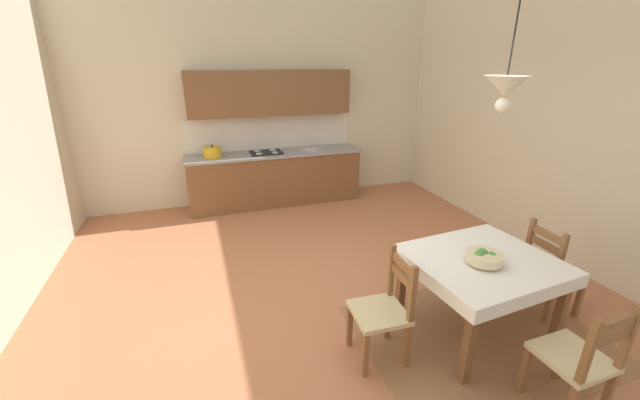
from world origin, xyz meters
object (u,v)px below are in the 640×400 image
(dining_chair_camera_side, at_px, (578,360))
(dining_chair_tv_side, at_px, (384,310))
(fruit_bowl, at_px, (484,257))
(kitchen_cabinetry, at_px, (274,154))
(dining_chair_window_side, at_px, (550,271))
(dining_table, at_px, (481,271))
(pendant_lamp, at_px, (506,87))

(dining_chair_camera_side, bearing_deg, dining_chair_tv_side, 137.98)
(fruit_bowl, bearing_deg, kitchen_cabinetry, 103.32)
(dining_chair_camera_side, height_order, dining_chair_window_side, same)
(dining_chair_tv_side, distance_m, fruit_bowl, 0.95)
(dining_table, height_order, dining_chair_camera_side, dining_chair_camera_side)
(kitchen_cabinetry, bearing_deg, dining_chair_window_side, -63.93)
(dining_chair_camera_side, relative_size, dining_chair_window_side, 1.00)
(dining_table, height_order, pendant_lamp, pendant_lamp)
(kitchen_cabinetry, height_order, dining_chair_window_side, kitchen_cabinetry)
(dining_chair_camera_side, height_order, fruit_bowl, dining_chair_camera_side)
(dining_table, xyz_separation_m, dining_chair_tv_side, (-0.93, -0.00, -0.18))
(dining_chair_window_side, bearing_deg, dining_chair_camera_side, -131.23)
(pendant_lamp, bearing_deg, dining_chair_window_side, -1.02)
(dining_chair_camera_side, distance_m, fruit_bowl, 0.92)
(dining_chair_window_side, xyz_separation_m, pendant_lamp, (-0.91, 0.02, 1.72))
(dining_chair_camera_side, xyz_separation_m, dining_chair_tv_side, (-1.00, 0.90, 0.00))
(kitchen_cabinetry, height_order, dining_chair_tv_side, kitchen_cabinetry)
(kitchen_cabinetry, distance_m, dining_chair_camera_side, 4.90)
(kitchen_cabinetry, height_order, fruit_bowl, kitchen_cabinetry)
(kitchen_cabinetry, distance_m, dining_table, 4.00)
(dining_table, relative_size, pendant_lamp, 1.58)
(dining_table, bearing_deg, kitchen_cabinetry, 104.45)
(dining_chair_tv_side, height_order, fruit_bowl, dining_chair_tv_side)
(pendant_lamp, bearing_deg, fruit_bowl, -108.26)
(dining_table, relative_size, dining_chair_window_side, 1.36)
(fruit_bowl, xyz_separation_m, pendant_lamp, (0.04, 0.11, 1.35))
(dining_chair_tv_side, bearing_deg, fruit_bowl, -4.54)
(kitchen_cabinetry, bearing_deg, pendant_lamp, -75.77)
(kitchen_cabinetry, relative_size, dining_chair_window_side, 3.12)
(dining_chair_window_side, distance_m, pendant_lamp, 1.95)
(dining_chair_window_side, height_order, dining_chair_tv_side, same)
(dining_table, height_order, fruit_bowl, fruit_bowl)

